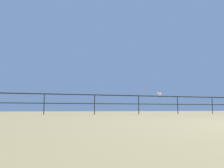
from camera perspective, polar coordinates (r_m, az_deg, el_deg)
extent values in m
cube|color=#2D2A27|center=(12.57, 1.27, -2.74)|extent=(22.22, 0.05, 0.05)
cube|color=#2D2A27|center=(12.56, 1.28, -4.75)|extent=(22.22, 0.04, 0.04)
cylinder|color=#2D2A27|center=(11.78, -15.90, -4.67)|extent=(0.04, 0.04, 0.98)
cylinder|color=#2D2A27|center=(12.18, -4.19, -4.93)|extent=(0.04, 0.04, 0.98)
cylinder|color=#2D2A27|center=(13.04, 6.39, -4.98)|extent=(0.04, 0.04, 0.98)
cylinder|color=#2D2A27|center=(14.28, 15.39, -4.89)|extent=(0.04, 0.04, 0.98)
cylinder|color=#2D2A27|center=(15.81, 22.81, -4.73)|extent=(0.04, 0.04, 0.98)
ellipsoid|color=white|center=(13.68, 11.34, -2.45)|extent=(0.30, 0.19, 0.16)
ellipsoid|color=gray|center=(13.68, 11.34, -2.35)|extent=(0.27, 0.14, 0.06)
sphere|color=white|center=(13.61, 10.88, -2.14)|extent=(0.13, 0.13, 0.13)
cone|color=gold|center=(13.57, 10.57, -2.13)|extent=(0.05, 0.05, 0.05)
cube|color=gray|center=(13.77, 11.90, -2.43)|extent=(0.11, 0.08, 0.02)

